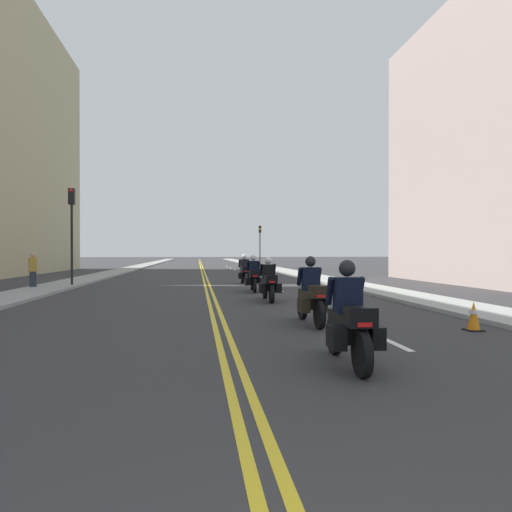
{
  "coord_description": "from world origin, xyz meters",
  "views": [
    {
      "loc": [
        -0.53,
        -0.61,
        1.72
      ],
      "look_at": [
        1.96,
        18.54,
        1.57
      ],
      "focal_mm": 31.83,
      "sensor_mm": 36.0,
      "label": 1
    }
  ],
  "objects_px": {
    "motorcycle_0": "(349,323)",
    "motorcycle_1": "(312,297)",
    "motorcycle_4": "(244,272)",
    "traffic_cone_0": "(355,289)",
    "motorcycle_3": "(254,277)",
    "motorcycle_2": "(269,283)",
    "traffic_light_far": "(260,239)",
    "traffic_light_near": "(72,219)",
    "pedestrian_0": "(33,270)",
    "traffic_cone_2": "(474,316)"
  },
  "relations": [
    {
      "from": "traffic_cone_2",
      "to": "traffic_light_far",
      "type": "xyz_separation_m",
      "value": [
        1.22,
        42.92,
        3.01
      ]
    },
    {
      "from": "motorcycle_1",
      "to": "motorcycle_3",
      "type": "relative_size",
      "value": 0.97
    },
    {
      "from": "motorcycle_2",
      "to": "motorcycle_4",
      "type": "height_order",
      "value": "motorcycle_4"
    },
    {
      "from": "traffic_light_far",
      "to": "pedestrian_0",
      "type": "relative_size",
      "value": 2.81
    },
    {
      "from": "traffic_cone_0",
      "to": "traffic_light_far",
      "type": "height_order",
      "value": "traffic_light_far"
    },
    {
      "from": "motorcycle_2",
      "to": "pedestrian_0",
      "type": "bearing_deg",
      "value": 147.66
    },
    {
      "from": "motorcycle_2",
      "to": "traffic_light_far",
      "type": "height_order",
      "value": "traffic_light_far"
    },
    {
      "from": "motorcycle_4",
      "to": "traffic_light_far",
      "type": "height_order",
      "value": "traffic_light_far"
    },
    {
      "from": "motorcycle_3",
      "to": "traffic_cone_0",
      "type": "bearing_deg",
      "value": -48.02
    },
    {
      "from": "motorcycle_0",
      "to": "traffic_cone_0",
      "type": "height_order",
      "value": "motorcycle_0"
    },
    {
      "from": "motorcycle_3",
      "to": "traffic_light_far",
      "type": "relative_size",
      "value": 0.47
    },
    {
      "from": "motorcycle_3",
      "to": "traffic_cone_0",
      "type": "distance_m",
      "value": 5.11
    },
    {
      "from": "motorcycle_0",
      "to": "motorcycle_1",
      "type": "bearing_deg",
      "value": 86.02
    },
    {
      "from": "motorcycle_0",
      "to": "traffic_light_far",
      "type": "height_order",
      "value": "traffic_light_far"
    },
    {
      "from": "traffic_cone_2",
      "to": "traffic_light_far",
      "type": "bearing_deg",
      "value": 88.37
    },
    {
      "from": "traffic_cone_0",
      "to": "motorcycle_2",
      "type": "bearing_deg",
      "value": -179.9
    },
    {
      "from": "motorcycle_4",
      "to": "traffic_cone_0",
      "type": "bearing_deg",
      "value": -70.85
    },
    {
      "from": "motorcycle_3",
      "to": "motorcycle_4",
      "type": "distance_m",
      "value": 4.44
    },
    {
      "from": "motorcycle_4",
      "to": "traffic_cone_0",
      "type": "distance_m",
      "value": 8.97
    },
    {
      "from": "traffic_cone_0",
      "to": "motorcycle_4",
      "type": "bearing_deg",
      "value": 110.75
    },
    {
      "from": "motorcycle_2",
      "to": "motorcycle_3",
      "type": "distance_m",
      "value": 3.95
    },
    {
      "from": "motorcycle_3",
      "to": "motorcycle_4",
      "type": "height_order",
      "value": "motorcycle_4"
    },
    {
      "from": "traffic_cone_2",
      "to": "pedestrian_0",
      "type": "relative_size",
      "value": 0.38
    },
    {
      "from": "motorcycle_1",
      "to": "traffic_light_near",
      "type": "distance_m",
      "value": 16.01
    },
    {
      "from": "motorcycle_1",
      "to": "traffic_light_far",
      "type": "distance_m",
      "value": 41.97
    },
    {
      "from": "traffic_cone_2",
      "to": "motorcycle_4",
      "type": "bearing_deg",
      "value": 103.22
    },
    {
      "from": "motorcycle_2",
      "to": "traffic_light_near",
      "type": "height_order",
      "value": "traffic_light_near"
    },
    {
      "from": "motorcycle_4",
      "to": "traffic_light_far",
      "type": "distance_m",
      "value": 28.49
    },
    {
      "from": "motorcycle_2",
      "to": "traffic_light_far",
      "type": "relative_size",
      "value": 0.46
    },
    {
      "from": "traffic_light_near",
      "to": "traffic_light_far",
      "type": "bearing_deg",
      "value": 64.84
    },
    {
      "from": "motorcycle_1",
      "to": "motorcycle_2",
      "type": "distance_m",
      "value": 5.29
    },
    {
      "from": "traffic_light_far",
      "to": "traffic_cone_0",
      "type": "bearing_deg",
      "value": -92.45
    },
    {
      "from": "motorcycle_4",
      "to": "traffic_cone_0",
      "type": "relative_size",
      "value": 2.64
    },
    {
      "from": "motorcycle_1",
      "to": "motorcycle_2",
      "type": "xyz_separation_m",
      "value": [
        -0.2,
        5.28,
        -0.02
      ]
    },
    {
      "from": "motorcycle_4",
      "to": "pedestrian_0",
      "type": "distance_m",
      "value": 10.31
    },
    {
      "from": "motorcycle_1",
      "to": "traffic_cone_2",
      "type": "xyz_separation_m",
      "value": [
        3.32,
        -1.28,
        -0.35
      ]
    },
    {
      "from": "motorcycle_3",
      "to": "traffic_cone_2",
      "type": "xyz_separation_m",
      "value": [
        3.57,
        -10.51,
        -0.34
      ]
    },
    {
      "from": "traffic_light_near",
      "to": "traffic_light_far",
      "type": "distance_m",
      "value": 31.62
    },
    {
      "from": "motorcycle_1",
      "to": "traffic_light_far",
      "type": "height_order",
      "value": "traffic_light_far"
    },
    {
      "from": "motorcycle_3",
      "to": "pedestrian_0",
      "type": "xyz_separation_m",
      "value": [
        -10.09,
        2.58,
        0.23
      ]
    },
    {
      "from": "motorcycle_1",
      "to": "pedestrian_0",
      "type": "xyz_separation_m",
      "value": [
        -10.33,
        11.81,
        0.22
      ]
    },
    {
      "from": "traffic_light_near",
      "to": "pedestrian_0",
      "type": "bearing_deg",
      "value": -139.78
    },
    {
      "from": "motorcycle_2",
      "to": "motorcycle_3",
      "type": "relative_size",
      "value": 0.99
    },
    {
      "from": "motorcycle_2",
      "to": "motorcycle_3",
      "type": "bearing_deg",
      "value": 91.05
    },
    {
      "from": "motorcycle_2",
      "to": "motorcycle_4",
      "type": "bearing_deg",
      "value": 90.38
    },
    {
      "from": "motorcycle_2",
      "to": "pedestrian_0",
      "type": "distance_m",
      "value": 12.05
    },
    {
      "from": "traffic_light_near",
      "to": "motorcycle_2",
      "type": "bearing_deg",
      "value": -41.67
    },
    {
      "from": "motorcycle_3",
      "to": "traffic_light_far",
      "type": "bearing_deg",
      "value": 84.26
    },
    {
      "from": "motorcycle_3",
      "to": "pedestrian_0",
      "type": "relative_size",
      "value": 1.31
    },
    {
      "from": "motorcycle_0",
      "to": "motorcycle_3",
      "type": "height_order",
      "value": "motorcycle_3"
    }
  ]
}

